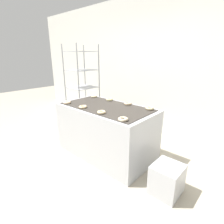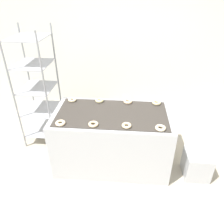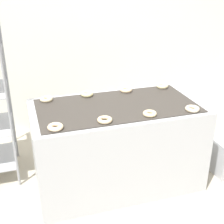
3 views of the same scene
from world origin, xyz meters
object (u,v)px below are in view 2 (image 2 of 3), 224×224
donut_far_midleft (100,100)px  donut_far_right (157,103)px  baking_rack_cart (37,88)px  donut_far_midright (128,101)px  donut_near_left (60,123)px  fryer_machine (112,139)px  glaze_bin (197,164)px  donut_near_midleft (93,124)px  donut_near_right (160,128)px  donut_far_left (72,100)px  donut_near_midright (127,125)px

donut_far_midleft → donut_far_right: (0.82, -0.00, -0.00)m
baking_rack_cart → donut_far_midright: size_ratio=14.57×
donut_near_left → donut_far_midleft: bearing=57.4°
fryer_machine → donut_far_midright: (0.20, 0.32, 0.44)m
donut_far_right → glaze_bin: bearing=-40.5°
donut_far_right → donut_near_left: bearing=-152.9°
donut_near_midleft → donut_near_right: size_ratio=0.98×
donut_near_right → donut_far_midleft: size_ratio=1.06×
donut_near_left → baking_rack_cart: bearing=126.0°
donut_far_left → donut_far_midleft: donut_far_midleft is taller
donut_near_midright → donut_far_left: (-0.81, 0.60, 0.00)m
donut_near_right → donut_near_midleft: bearing=179.0°
fryer_machine → donut_far_midleft: size_ratio=13.16×
baking_rack_cart → glaze_bin: 2.58m
fryer_machine → donut_near_midleft: size_ratio=12.68×
donut_near_midleft → donut_far_left: 0.73m
baking_rack_cart → donut_near_right: bearing=-24.4°
donut_near_right → donut_far_left: 1.36m
donut_near_midleft → donut_far_midleft: (-0.01, 0.61, 0.00)m
donut_near_left → donut_near_right: (1.21, -0.00, -0.00)m
glaze_bin → donut_far_right: (-0.57, 0.49, 0.67)m
donut_near_right → donut_near_left: bearing=179.8°
donut_near_left → donut_far_midleft: (0.40, 0.62, 0.00)m
donut_near_right → donut_far_left: bearing=153.0°
donut_near_midleft → donut_far_right: 1.02m
donut_near_left → donut_near_midright: (0.81, 0.02, -0.00)m
donut_near_left → donut_near_right: size_ratio=0.97×
baking_rack_cart → donut_far_midright: baking_rack_cart is taller
donut_near_midright → donut_far_midright: size_ratio=0.94×
baking_rack_cart → donut_near_right: 1.98m
donut_far_midleft → glaze_bin: bearing=-19.4°
baking_rack_cart → donut_near_midleft: baking_rack_cart is taller
donut_near_left → donut_far_left: bearing=90.0°
donut_far_midright → donut_near_midright: bearing=-90.2°
baking_rack_cart → donut_near_midright: (1.40, -0.80, -0.07)m
fryer_machine → donut_near_midright: donut_near_midright is taller
donut_far_midleft → donut_near_midleft: bearing=-89.4°
fryer_machine → donut_near_right: 0.81m
glaze_bin → donut_far_midleft: size_ratio=3.13×
donut_near_midright → donut_far_midleft: donut_far_midleft is taller
baking_rack_cart → donut_far_midleft: (0.99, -0.19, -0.07)m
fryer_machine → donut_far_midleft: donut_far_midleft is taller
donut_near_left → donut_far_right: (1.22, 0.62, 0.00)m
fryer_machine → donut_near_right: size_ratio=12.38×
donut_near_left → donut_far_midright: size_ratio=0.99×
donut_far_left → donut_far_midright: 0.81m
baking_rack_cart → donut_far_midleft: 1.01m
glaze_bin → baking_rack_cart: bearing=164.1°
glaze_bin → fryer_machine: bearing=171.6°
donut_far_left → donut_far_right: bearing=0.5°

